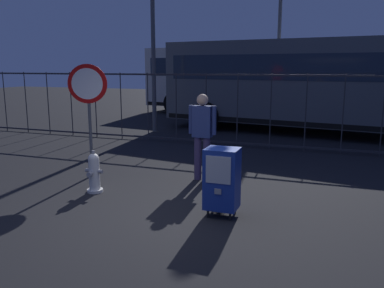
% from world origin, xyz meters
% --- Properties ---
extents(ground_plane, '(60.00, 60.00, 0.00)m').
position_xyz_m(ground_plane, '(0.00, 0.00, 0.00)').
color(ground_plane, black).
extents(fire_hydrant, '(0.33, 0.32, 0.75)m').
position_xyz_m(fire_hydrant, '(-1.38, 0.79, 0.35)').
color(fire_hydrant, silver).
rests_on(fire_hydrant, ground_plane).
extents(newspaper_box_primary, '(0.48, 0.42, 1.02)m').
position_xyz_m(newspaper_box_primary, '(1.04, 0.46, 0.57)').
color(newspaper_box_primary, black).
rests_on(newspaper_box_primary, ground_plane).
extents(stop_sign, '(0.71, 0.31, 2.23)m').
position_xyz_m(stop_sign, '(-2.03, 1.67, 1.60)').
color(stop_sign, '#4C4F54').
rests_on(stop_sign, ground_plane).
extents(pedestrian, '(0.55, 0.22, 1.67)m').
position_xyz_m(pedestrian, '(0.16, 2.17, 0.95)').
color(pedestrian, '#382D51').
rests_on(pedestrian, ground_plane).
extents(fence_barrier, '(18.03, 0.04, 2.00)m').
position_xyz_m(fence_barrier, '(-0.00, 5.62, 1.02)').
color(fence_barrier, '#2D2D33').
rests_on(fence_barrier, ground_plane).
extents(bus_near, '(10.76, 4.03, 3.00)m').
position_xyz_m(bus_near, '(2.15, 8.62, 1.71)').
color(bus_near, '#4C5156').
rests_on(bus_near, ground_plane).
extents(bus_far, '(10.75, 4.02, 3.00)m').
position_xyz_m(bus_far, '(-0.69, 12.67, 1.71)').
color(bus_far, beige).
rests_on(bus_far, ground_plane).
extents(street_light_near_right, '(0.32, 0.32, 7.21)m').
position_xyz_m(street_light_near_right, '(-3.23, 7.17, 4.17)').
color(street_light_near_right, '#4C4F54').
rests_on(street_light_near_right, ground_plane).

